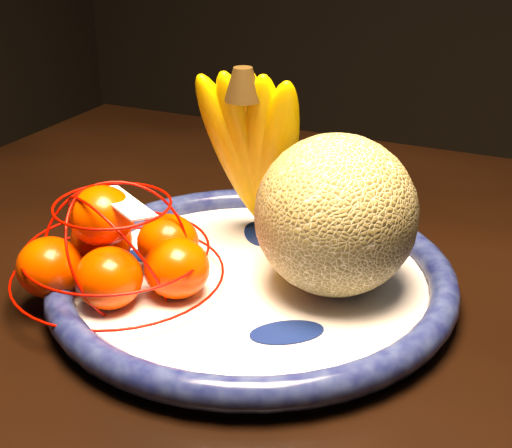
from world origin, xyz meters
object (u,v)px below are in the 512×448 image
at_px(banana_bunch, 256,146).
at_px(mandarin_bag, 118,252).
at_px(cantaloupe, 336,215).
at_px(dining_table, 473,380).
at_px(fruit_bowl, 252,278).

height_order(banana_bunch, mandarin_bag, banana_bunch).
bearing_deg(cantaloupe, mandarin_bag, -158.30).
xyz_separation_m(banana_bunch, mandarin_bag, (-0.08, -0.14, -0.07)).
xyz_separation_m(cantaloupe, banana_bunch, (-0.11, 0.07, 0.03)).
distance_m(dining_table, mandarin_bag, 0.37).
bearing_deg(fruit_bowl, cantaloupe, 10.73).
distance_m(dining_table, banana_bunch, 0.32).
xyz_separation_m(dining_table, cantaloupe, (-0.14, -0.04, 0.17)).
relative_size(dining_table, fruit_bowl, 3.86).
distance_m(fruit_bowl, mandarin_bag, 0.13).
xyz_separation_m(dining_table, banana_bunch, (-0.25, 0.03, 0.20)).
distance_m(fruit_bowl, banana_bunch, 0.14).
bearing_deg(banana_bunch, fruit_bowl, -73.89).
xyz_separation_m(cantaloupe, mandarin_bag, (-0.19, -0.08, -0.04)).
relative_size(dining_table, banana_bunch, 7.24).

